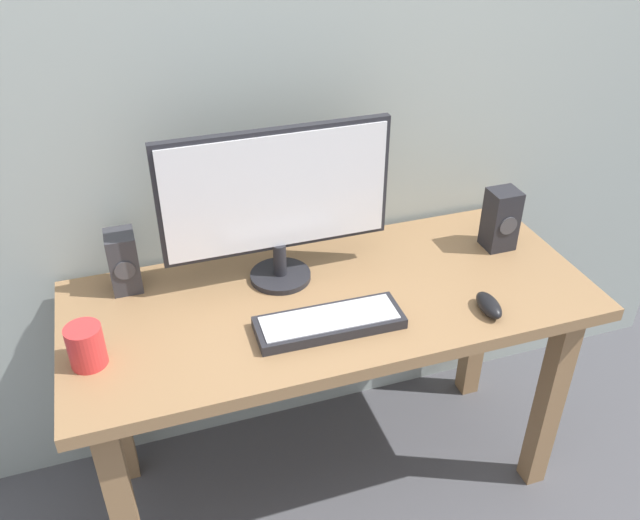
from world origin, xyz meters
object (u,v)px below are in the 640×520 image
(speaker_right, at_px, (501,219))
(coffee_mug, at_px, (86,346))
(monitor, at_px, (277,199))
(mouse, at_px, (489,305))
(speaker_left, at_px, (123,261))
(keyboard_primary, at_px, (329,322))
(desk, at_px, (331,328))

(speaker_right, relative_size, coffee_mug, 1.76)
(monitor, distance_m, mouse, 0.62)
(coffee_mug, bearing_deg, speaker_right, 7.58)
(monitor, distance_m, speaker_right, 0.68)
(speaker_right, bearing_deg, monitor, 175.75)
(speaker_left, height_order, coffee_mug, speaker_left)
(coffee_mug, bearing_deg, speaker_left, 68.83)
(monitor, distance_m, coffee_mug, 0.59)
(keyboard_primary, bearing_deg, mouse, -9.58)
(desk, bearing_deg, monitor, 129.91)
(monitor, relative_size, mouse, 5.65)
(monitor, xyz_separation_m, speaker_right, (0.66, -0.05, -0.15))
(speaker_left, relative_size, coffee_mug, 1.60)
(keyboard_primary, height_order, speaker_left, speaker_left)
(mouse, bearing_deg, desk, 155.30)
(monitor, height_order, speaker_left, monitor)
(speaker_right, relative_size, speaker_left, 1.10)
(desk, distance_m, monitor, 0.40)
(mouse, xyz_separation_m, coffee_mug, (-0.99, 0.12, 0.03))
(speaker_right, height_order, speaker_left, speaker_right)
(mouse, relative_size, coffee_mug, 1.04)
(speaker_left, xyz_separation_m, coffee_mug, (-0.11, -0.29, -0.03))
(speaker_right, bearing_deg, speaker_left, 173.00)
(desk, height_order, keyboard_primary, keyboard_primary)
(keyboard_primary, relative_size, speaker_right, 2.03)
(speaker_right, distance_m, coffee_mug, 1.19)
(speaker_right, xyz_separation_m, speaker_left, (-1.07, 0.13, -0.01))
(monitor, height_order, mouse, monitor)
(desk, xyz_separation_m, speaker_right, (0.55, 0.08, 0.20))
(mouse, height_order, speaker_right, speaker_right)
(speaker_left, bearing_deg, coffee_mug, -111.17)
(monitor, bearing_deg, speaker_right, -4.25)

